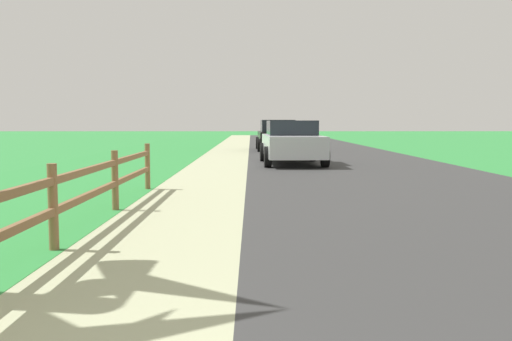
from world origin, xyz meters
name	(u,v)px	position (x,y,z in m)	size (l,w,h in m)	color
ground_plane	(249,154)	(0.00, 25.00, 0.00)	(120.00, 120.00, 0.00)	#2F8A3D
road_asphalt	(321,152)	(3.50, 27.00, 0.00)	(7.00, 66.00, 0.01)	#363636
curb_concrete	(187,152)	(-3.00, 27.00, 0.00)	(6.00, 66.00, 0.01)	#AEB38A
grass_verge	(156,152)	(-4.50, 27.00, 0.01)	(5.00, 66.00, 0.00)	#2F8A3D
rail_fence	(53,200)	(-2.13, 6.32, 0.58)	(0.11, 11.60, 0.99)	brown
parked_suv_silver	(292,142)	(1.53, 19.25, 0.75)	(2.17, 4.61, 1.50)	#B7BABF
parked_car_black	(277,135)	(1.43, 28.39, 0.78)	(2.12, 4.53, 1.55)	black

